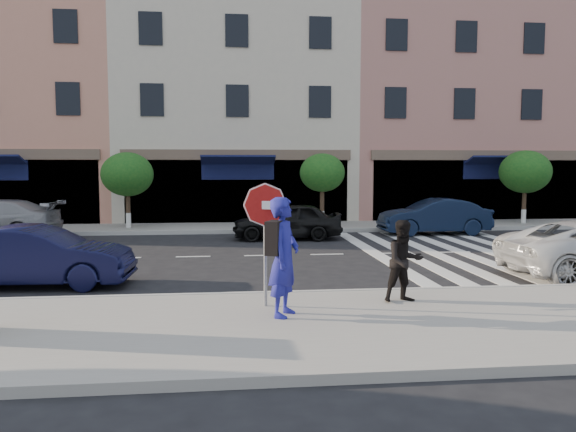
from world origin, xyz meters
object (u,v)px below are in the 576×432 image
object	(u,v)px
photographer	(284,257)
car_far_mid	(287,221)
stop_sign	(265,216)
car_near_mid	(37,257)
car_far_right	(434,217)
walker	(404,261)

from	to	relation	value
photographer	car_far_mid	size ratio (longest dim) A/B	0.51
stop_sign	car_near_mid	world-z (taller)	stop_sign
car_near_mid	car_far_right	size ratio (longest dim) A/B	0.97
photographer	car_far_mid	distance (m)	10.97
car_far_mid	car_far_right	bearing A→B (deg)	101.06
car_near_mid	car_far_right	bearing A→B (deg)	-53.56
stop_sign	car_far_right	bearing A→B (deg)	81.01
car_near_mid	car_far_right	world-z (taller)	car_far_right
stop_sign	car_near_mid	size ratio (longest dim) A/B	0.54
car_near_mid	photographer	bearing A→B (deg)	-122.03
stop_sign	walker	bearing A→B (deg)	25.81
car_far_right	car_far_mid	bearing A→B (deg)	-82.33
car_far_mid	photographer	bearing A→B (deg)	-3.50
stop_sign	photographer	world-z (taller)	stop_sign
car_near_mid	car_far_mid	size ratio (longest dim) A/B	1.04
stop_sign	car_near_mid	xyz separation A→B (m)	(-4.86, 2.86, -1.11)
stop_sign	car_far_mid	distance (m)	10.39
photographer	walker	bearing A→B (deg)	-47.74
stop_sign	photographer	xyz separation A→B (m)	(0.27, -0.67, -0.63)
walker	car_far_right	distance (m)	11.99
car_far_right	car_near_mid	bearing A→B (deg)	-56.61
car_near_mid	car_far_mid	xyz separation A→B (m)	(6.35, 7.35, -0.00)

